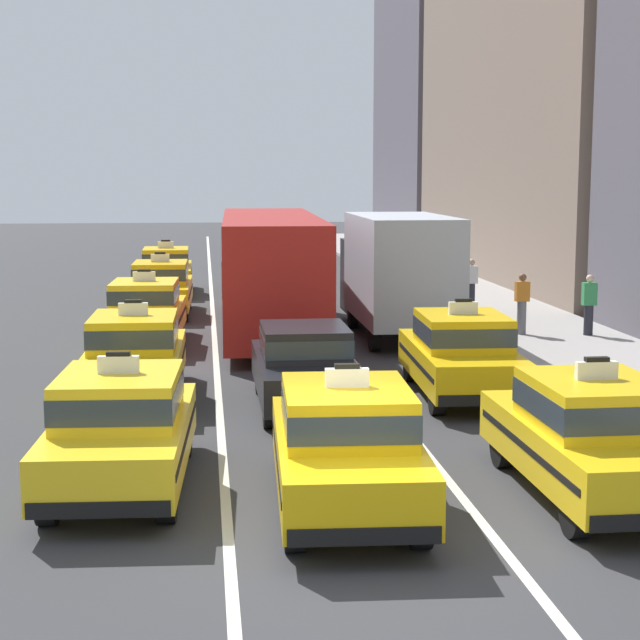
{
  "coord_description": "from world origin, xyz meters",
  "views": [
    {
      "loc": [
        -1.83,
        -11.5,
        4.39
      ],
      "look_at": [
        0.57,
        9.99,
        1.3
      ],
      "focal_mm": 58.32,
      "sensor_mm": 36.0,
      "label": 1
    }
  ],
  "objects_px": {
    "pedestrian_mid_block": "(589,305)",
    "taxi_left_third": "(145,311)",
    "taxi_right_second": "(461,353)",
    "pedestrian_by_storefront": "(522,304)",
    "bus_center_third": "(270,267)",
    "taxi_left_second": "(135,354)",
    "taxi_left_fourth": "(161,287)",
    "pedestrian_near_crosswalk": "(471,286)",
    "taxi_right_nearest": "(591,435)",
    "taxi_left_fifth": "(166,269)",
    "taxi_center_nearest": "(346,444)",
    "box_truck_right_third": "(396,270)",
    "taxi_left_nearest": "(121,427)",
    "sedan_center_second": "(304,364)"
  },
  "relations": [
    {
      "from": "pedestrian_mid_block",
      "to": "taxi_left_third",
      "type": "bearing_deg",
      "value": 177.38
    },
    {
      "from": "taxi_right_second",
      "to": "pedestrian_by_storefront",
      "type": "relative_size",
      "value": 2.88
    },
    {
      "from": "bus_center_third",
      "to": "pedestrian_by_storefront",
      "type": "distance_m",
      "value": 6.81
    },
    {
      "from": "bus_center_third",
      "to": "taxi_left_second",
      "type": "bearing_deg",
      "value": -111.51
    },
    {
      "from": "taxi_left_third",
      "to": "taxi_left_fourth",
      "type": "bearing_deg",
      "value": 88.28
    },
    {
      "from": "pedestrian_near_crosswalk",
      "to": "pedestrian_mid_block",
      "type": "height_order",
      "value": "pedestrian_near_crosswalk"
    },
    {
      "from": "taxi_left_third",
      "to": "taxi_left_fourth",
      "type": "xyz_separation_m",
      "value": [
        0.17,
        5.66,
        0.0
      ]
    },
    {
      "from": "bus_center_third",
      "to": "taxi_right_nearest",
      "type": "distance_m",
      "value": 15.39
    },
    {
      "from": "taxi_left_fourth",
      "to": "taxi_right_second",
      "type": "xyz_separation_m",
      "value": [
        6.32,
        -12.55,
        0.0
      ]
    },
    {
      "from": "taxi_left_fourth",
      "to": "pedestrian_by_storefront",
      "type": "xyz_separation_m",
      "value": [
        9.62,
        -5.85,
        0.08
      ]
    },
    {
      "from": "taxi_left_fifth",
      "to": "bus_center_third",
      "type": "relative_size",
      "value": 0.41
    },
    {
      "from": "taxi_right_nearest",
      "to": "taxi_left_third",
      "type": "bearing_deg",
      "value": 116.57
    },
    {
      "from": "bus_center_third",
      "to": "taxi_center_nearest",
      "type": "bearing_deg",
      "value": -89.94
    },
    {
      "from": "bus_center_third",
      "to": "box_truck_right_third",
      "type": "xyz_separation_m",
      "value": [
        3.32,
        -0.83,
        -0.04
      ]
    },
    {
      "from": "box_truck_right_third",
      "to": "pedestrian_near_crosswalk",
      "type": "bearing_deg",
      "value": 46.89
    },
    {
      "from": "taxi_left_fourth",
      "to": "taxi_left_nearest",
      "type": "bearing_deg",
      "value": -89.49
    },
    {
      "from": "taxi_left_second",
      "to": "taxi_left_third",
      "type": "xyz_separation_m",
      "value": [
        -0.14,
        6.34,
        0.0
      ]
    },
    {
      "from": "taxi_right_nearest",
      "to": "sedan_center_second",
      "type": "bearing_deg",
      "value": 120.24
    },
    {
      "from": "taxi_left_nearest",
      "to": "taxi_left_fourth",
      "type": "xyz_separation_m",
      "value": [
        -0.16,
        17.86,
        0.0
      ]
    },
    {
      "from": "taxi_left_fifth",
      "to": "pedestrian_near_crosswalk",
      "type": "xyz_separation_m",
      "value": [
        9.36,
        -7.6,
        0.11
      ]
    },
    {
      "from": "taxi_left_nearest",
      "to": "taxi_right_nearest",
      "type": "relative_size",
      "value": 1.02
    },
    {
      "from": "sedan_center_second",
      "to": "pedestrian_near_crosswalk",
      "type": "distance_m",
      "value": 13.06
    },
    {
      "from": "pedestrian_mid_block",
      "to": "pedestrian_by_storefront",
      "type": "distance_m",
      "value": 1.73
    },
    {
      "from": "taxi_left_third",
      "to": "sedan_center_second",
      "type": "relative_size",
      "value": 1.07
    },
    {
      "from": "taxi_left_nearest",
      "to": "taxi_right_nearest",
      "type": "height_order",
      "value": "same"
    },
    {
      "from": "box_truck_right_third",
      "to": "pedestrian_by_storefront",
      "type": "relative_size",
      "value": 4.34
    },
    {
      "from": "bus_center_third",
      "to": "sedan_center_second",
      "type": "bearing_deg",
      "value": -89.79
    },
    {
      "from": "taxi_left_fourth",
      "to": "bus_center_third",
      "type": "height_order",
      "value": "bus_center_third"
    },
    {
      "from": "taxi_right_nearest",
      "to": "pedestrian_by_storefront",
      "type": "xyz_separation_m",
      "value": [
        3.13,
        13.14,
        0.08
      ]
    },
    {
      "from": "taxi_left_nearest",
      "to": "pedestrian_near_crosswalk",
      "type": "bearing_deg",
      "value": 60.36
    },
    {
      "from": "taxi_left_fifth",
      "to": "taxi_right_second",
      "type": "bearing_deg",
      "value": -70.94
    },
    {
      "from": "pedestrian_mid_block",
      "to": "taxi_left_fourth",
      "type": "bearing_deg",
      "value": 151.33
    },
    {
      "from": "taxi_left_third",
      "to": "taxi_right_nearest",
      "type": "bearing_deg",
      "value": -63.43
    },
    {
      "from": "taxi_right_second",
      "to": "pedestrian_near_crosswalk",
      "type": "relative_size",
      "value": 2.8
    },
    {
      "from": "pedestrian_by_storefront",
      "to": "taxi_right_second",
      "type": "bearing_deg",
      "value": -116.26
    },
    {
      "from": "bus_center_third",
      "to": "pedestrian_by_storefront",
      "type": "bearing_deg",
      "value": -15.87
    },
    {
      "from": "taxi_left_fifth",
      "to": "taxi_right_nearest",
      "type": "bearing_deg",
      "value": -75.26
    },
    {
      "from": "taxi_right_nearest",
      "to": "taxi_left_nearest",
      "type": "bearing_deg",
      "value": 169.89
    },
    {
      "from": "box_truck_right_third",
      "to": "taxi_left_fifth",
      "type": "bearing_deg",
      "value": 121.29
    },
    {
      "from": "taxi_left_fifth",
      "to": "pedestrian_by_storefront",
      "type": "xyz_separation_m",
      "value": [
        9.66,
        -11.69,
        0.08
      ]
    },
    {
      "from": "taxi_left_nearest",
      "to": "box_truck_right_third",
      "type": "relative_size",
      "value": 0.67
    },
    {
      "from": "taxi_left_fifth",
      "to": "taxi_left_nearest",
      "type": "bearing_deg",
      "value": -89.53
    },
    {
      "from": "taxi_left_fourth",
      "to": "taxi_left_third",
      "type": "bearing_deg",
      "value": -91.72
    },
    {
      "from": "taxi_left_second",
      "to": "taxi_left_fourth",
      "type": "bearing_deg",
      "value": 89.86
    },
    {
      "from": "taxi_right_nearest",
      "to": "taxi_right_second",
      "type": "distance_m",
      "value": 6.44
    },
    {
      "from": "taxi_left_nearest",
      "to": "sedan_center_second",
      "type": "xyz_separation_m",
      "value": [
        3.0,
        4.59,
        -0.03
      ]
    },
    {
      "from": "taxi_right_nearest",
      "to": "pedestrian_near_crosswalk",
      "type": "bearing_deg",
      "value": 80.69
    },
    {
      "from": "taxi_left_second",
      "to": "taxi_right_nearest",
      "type": "xyz_separation_m",
      "value": [
        6.53,
        -6.99,
        0.0
      ]
    },
    {
      "from": "taxi_left_second",
      "to": "taxi_left_fourth",
      "type": "xyz_separation_m",
      "value": [
        0.03,
        12.01,
        0.0
      ]
    },
    {
      "from": "taxi_center_nearest",
      "to": "bus_center_third",
      "type": "relative_size",
      "value": 0.41
    }
  ]
}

